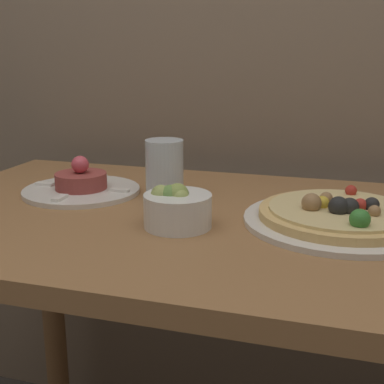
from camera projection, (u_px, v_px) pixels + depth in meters
The scene contains 5 objects.
dining_table at pixel (225, 281), 0.99m from camera, with size 1.22×0.69×0.79m.
pizza_plate at pixel (340, 216), 0.91m from camera, with size 0.33×0.33×0.06m.
tartare_plate at pixel (81, 186), 1.11m from camera, with size 0.24×0.24×0.08m.
small_bowl at pixel (177, 208), 0.90m from camera, with size 0.11×0.11×0.07m.
drinking_glass at pixel (165, 169), 1.06m from camera, with size 0.08×0.08×0.12m.
Camera 1 is at (0.21, -0.54, 1.08)m, focal length 50.00 mm.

